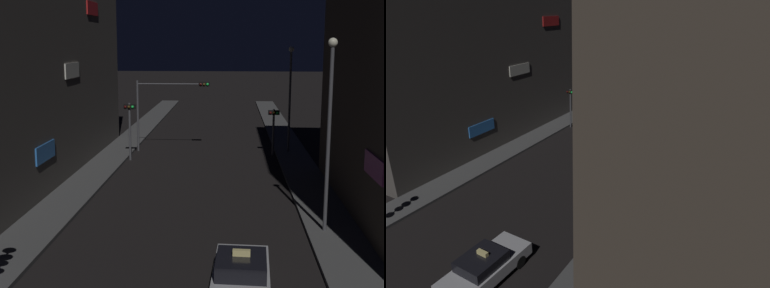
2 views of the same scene
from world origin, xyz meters
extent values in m
cube|color=#4C4C4C|center=(-6.42, 33.05, 0.09)|extent=(2.33, 70.10, 0.18)
cube|color=#4C4C4C|center=(6.42, 33.05, 0.09)|extent=(2.33, 70.10, 0.18)
cube|color=#337FE5|center=(-7.54, 19.92, 2.52)|extent=(0.08, 2.80, 0.90)
cube|color=white|center=(-7.54, 25.26, 6.43)|extent=(0.08, 2.80, 0.90)
cube|color=red|center=(-7.54, 30.61, 10.35)|extent=(0.08, 2.80, 0.90)
cube|color=#D859B2|center=(7.54, 14.10, 3.31)|extent=(0.08, 2.80, 0.90)
cube|color=#B7B7BC|center=(2.36, 9.46, 0.62)|extent=(1.98, 4.47, 0.60)
cube|color=black|center=(2.35, 9.26, 1.17)|extent=(1.67, 2.05, 0.50)
cylinder|color=black|center=(1.62, 10.85, 0.32)|extent=(0.25, 0.65, 0.64)
cylinder|color=black|center=(3.22, 10.78, 0.32)|extent=(0.25, 0.65, 0.64)
cube|color=#F4E08C|center=(2.36, 9.36, 1.52)|extent=(0.57, 0.20, 0.20)
cylinder|color=#47474C|center=(-5.01, 33.22, 2.66)|extent=(0.16, 0.16, 5.31)
cylinder|color=#47474C|center=(-2.52, 33.22, 5.06)|extent=(4.97, 0.10, 0.10)
cube|color=black|center=(-0.04, 33.22, 5.06)|extent=(0.80, 0.28, 0.32)
sphere|color=#3F0C0C|center=(-0.28, 33.05, 5.06)|extent=(0.20, 0.20, 0.20)
sphere|color=#3F2D0C|center=(-0.04, 33.05, 5.06)|extent=(0.20, 0.20, 0.20)
sphere|color=#19E54C|center=(0.21, 33.05, 5.06)|extent=(0.20, 0.20, 0.20)
cylinder|color=#47474C|center=(-5.01, 29.89, 2.00)|extent=(0.16, 0.16, 4.00)
cube|color=black|center=(-5.01, 29.89, 3.75)|extent=(0.80, 0.28, 0.32)
sphere|color=#3F0C0C|center=(-5.25, 29.71, 3.75)|extent=(0.20, 0.20, 0.20)
sphere|color=#3F2D0C|center=(-5.01, 29.71, 3.75)|extent=(0.20, 0.20, 0.20)
sphere|color=#19E54C|center=(-4.76, 29.71, 3.75)|extent=(0.20, 0.20, 0.20)
cylinder|color=#47474C|center=(5.01, 32.09, 1.70)|extent=(0.16, 0.16, 3.40)
cube|color=black|center=(5.01, 32.09, 3.15)|extent=(0.80, 0.28, 0.32)
sphere|color=#3F0C0C|center=(4.76, 31.91, 3.15)|extent=(0.20, 0.20, 0.20)
sphere|color=#3F2D0C|center=(5.01, 31.91, 3.15)|extent=(0.20, 0.20, 0.20)
sphere|color=#19E54C|center=(5.25, 31.91, 3.15)|extent=(0.20, 0.20, 0.20)
cylinder|color=#47474C|center=(6.01, 15.58, 4.03)|extent=(0.16, 0.16, 7.71)
sphere|color=#EAE5C6|center=(6.01, 15.58, 8.08)|extent=(0.38, 0.38, 0.38)
cylinder|color=#47474C|center=(6.19, 32.97, 3.80)|extent=(0.16, 0.16, 7.24)
sphere|color=#EAE5C6|center=(6.19, 32.97, 7.62)|extent=(0.40, 0.40, 0.40)
camera|label=1|loc=(1.98, -7.21, 8.08)|focal=51.47mm
camera|label=2|loc=(12.05, 0.59, 11.72)|focal=32.20mm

